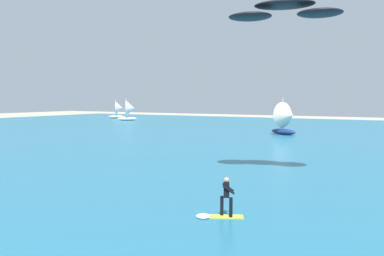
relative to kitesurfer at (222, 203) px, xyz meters
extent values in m
cube|color=#236B89|center=(-3.77, 37.17, -0.65)|extent=(160.00, 90.00, 0.10)
cube|color=yellow|center=(0.17, 0.09, -0.58)|extent=(1.45, 1.03, 0.05)
cylinder|color=black|center=(-0.04, 0.11, -0.15)|extent=(0.14, 0.14, 0.80)
cylinder|color=black|center=(0.39, 0.06, -0.15)|extent=(0.14, 0.14, 0.80)
cube|color=black|center=(0.17, 0.09, 0.55)|extent=(0.36, 0.42, 0.60)
sphere|color=tan|center=(0.17, 0.09, 0.96)|extent=(0.22, 0.22, 0.22)
cylinder|color=black|center=(0.14, 0.32, 0.60)|extent=(0.49, 0.31, 0.39)
cylinder|color=black|center=(0.34, -0.07, 0.60)|extent=(0.49, 0.31, 0.39)
ellipsoid|color=white|center=(-0.67, -0.35, -0.56)|extent=(0.85, 0.90, 0.08)
ellipsoid|color=black|center=(-0.18, 9.04, 9.87)|extent=(4.04, 3.04, 0.42)
ellipsoid|color=black|center=(-2.14, 8.50, 9.27)|extent=(3.12, 2.78, 0.42)
ellipsoid|color=black|center=(1.78, 9.59, 9.27)|extent=(3.12, 2.78, 0.42)
ellipsoid|color=white|center=(-48.46, 53.51, -0.20)|extent=(4.34, 3.67, 0.80)
cylinder|color=silver|center=(-48.62, 53.40, 2.34)|extent=(0.13, 0.13, 4.28)
cone|color=white|center=(-47.86, 53.94, 2.12)|extent=(3.60, 4.01, 3.59)
ellipsoid|color=navy|center=(-8.39, 37.54, -0.21)|extent=(4.38, 3.17, 0.78)
cylinder|color=silver|center=(-8.56, 37.63, 2.27)|extent=(0.13, 0.13, 4.18)
cone|color=silver|center=(-7.75, 37.22, 2.06)|extent=(3.22, 3.96, 3.51)
ellipsoid|color=silver|center=(-57.28, 60.25, -0.23)|extent=(4.00, 3.47, 0.74)
cylinder|color=silver|center=(-57.43, 60.14, 2.13)|extent=(0.12, 0.12, 3.97)
cone|color=white|center=(-56.73, 60.65, 1.93)|extent=(3.38, 3.71, 3.34)
camera|label=1|loc=(6.63, -14.16, 4.27)|focal=36.14mm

